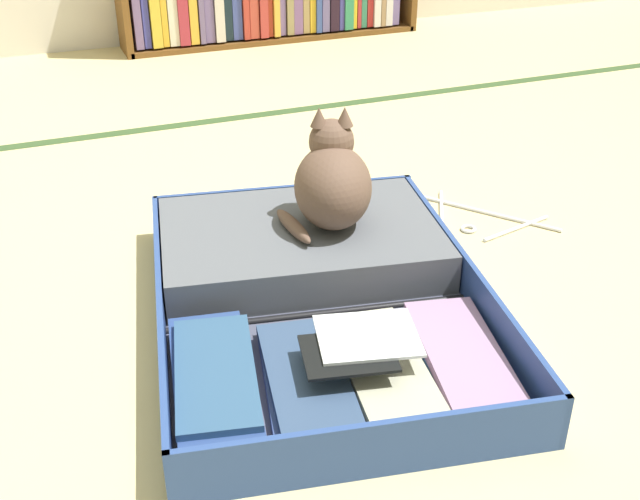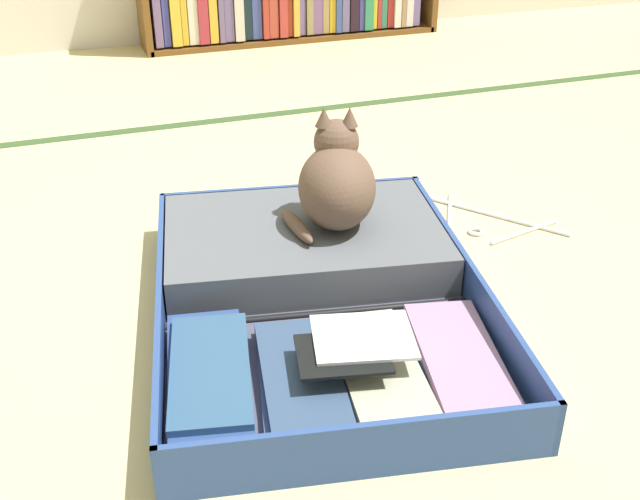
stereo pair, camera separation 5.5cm
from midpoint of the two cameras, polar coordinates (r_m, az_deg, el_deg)
name	(u,v)px [view 2 (the right image)]	position (r m, az deg, el deg)	size (l,w,h in m)	color
ground_plane	(351,307)	(1.74, 3.18, -4.18)	(10.00, 10.00, 0.00)	#CEBE86
tatami_border	(221,120)	(2.83, -6.64, 9.31)	(4.80, 0.05, 0.00)	#344F29
open_suitcase	(311,283)	(1.73, 0.26, -2.44)	(0.82, 1.03, 0.11)	navy
black_cat	(336,182)	(1.80, 2.04, 4.90)	(0.24, 0.28, 0.27)	brown
clothes_hanger	(487,220)	(2.14, 12.74, 2.10)	(0.30, 0.34, 0.01)	silver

